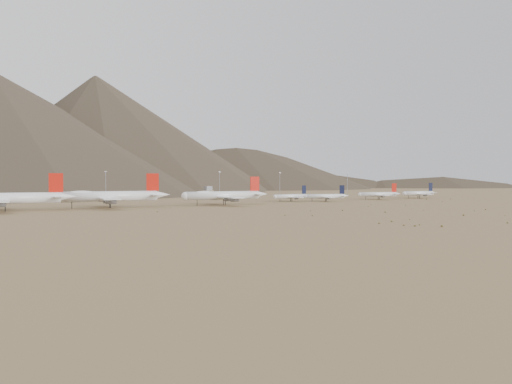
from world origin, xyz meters
TOP-DOWN VIEW (x-y plane):
  - ground at (0.00, 0.00)m, footprint 3000.00×3000.00m
  - mountain_ridge at (0.00, 900.00)m, footprint 4400.00×1000.00m
  - widebody_west at (-151.51, 30.28)m, footprint 75.87×58.89m
  - widebody_centre at (-89.87, 29.94)m, footprint 76.13×59.29m
  - widebody_east at (-9.92, 19.48)m, footprint 69.74×53.55m
  - narrowbody_a at (65.86, 38.16)m, footprint 40.38×29.14m
  - narrowbody_b at (90.86, 22.99)m, footprint 40.02×29.60m
  - narrowbody_c at (156.56, 25.49)m, footprint 43.66×32.22m
  - narrowbody_d at (210.07, 23.91)m, footprint 45.56×32.65m
  - control_tower at (30.00, 120.00)m, footprint 8.00×8.00m
  - mast_west at (-60.89, 136.07)m, footprint 2.00×0.60m
  - mast_centre at (36.02, 108.77)m, footprint 2.00×0.60m
  - mast_east at (125.85, 138.50)m, footprint 2.00×0.60m
  - mast_far_east at (206.29, 119.94)m, footprint 2.00×0.60m
  - desert_scrub at (34.24, -106.15)m, footprint 428.92×177.12m

SIDE VIEW (x-z plane):
  - ground at x=0.00m, z-range 0.00..0.00m
  - desert_scrub at x=34.24m, z-range -0.11..0.75m
  - narrowbody_a at x=65.86m, z-range -2.34..10.99m
  - narrowbody_b at x=90.86m, z-range -2.37..11.16m
  - narrowbody_c at x=156.56m, z-range -2.58..12.13m
  - narrowbody_d at x=210.07m, z-range -2.64..12.39m
  - control_tower at x=30.00m, z-range -0.68..11.32m
  - widebody_east at x=-9.92m, z-range -3.21..17.49m
  - widebody_west at x=-151.51m, z-range -3.51..19.09m
  - widebody_centre at x=-89.87m, z-range -3.53..19.20m
  - mast_west at x=-60.89m, z-range 1.35..27.05m
  - mast_centre at x=36.02m, z-range 1.35..27.05m
  - mast_east at x=125.85m, z-range 1.35..27.05m
  - mast_far_east at x=206.29m, z-range 1.35..27.05m
  - mountain_ridge at x=0.00m, z-range 0.00..300.00m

